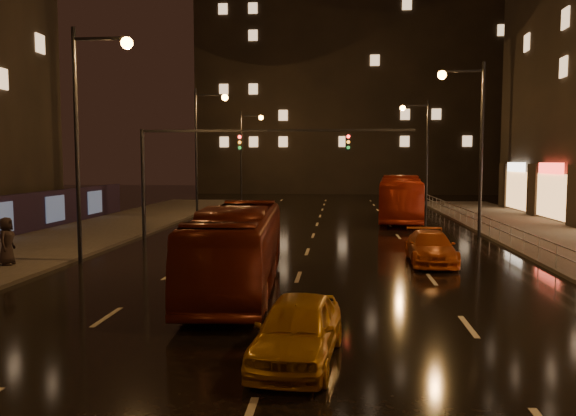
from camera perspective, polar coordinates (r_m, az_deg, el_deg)
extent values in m
plane|color=black|center=(31.39, 2.39, -3.30)|extent=(140.00, 140.00, 0.00)
cube|color=#38332D|center=(30.38, -24.55, -3.86)|extent=(7.00, 70.00, 0.15)
cube|color=black|center=(84.18, 7.07, 14.03)|extent=(44.00, 16.00, 36.00)
cylinder|color=black|center=(33.00, -14.49, 2.36)|extent=(0.22, 0.22, 6.20)
cube|color=black|center=(31.28, -1.26, 7.88)|extent=(15.20, 0.14, 0.14)
cube|color=black|center=(31.55, -4.90, 6.65)|extent=(0.32, 0.18, 0.95)
cube|color=black|center=(31.06, 6.14, 6.67)|extent=(0.32, 0.18, 0.95)
sphere|color=#FF1E19|center=(31.44, -4.94, 7.21)|extent=(0.18, 0.18, 0.18)
cylinder|color=#99999E|center=(55.84, 14.16, 0.77)|extent=(0.04, 0.04, 1.00)
cube|color=#99999E|center=(30.48, 21.74, -1.79)|extent=(0.05, 56.00, 0.05)
cube|color=#99999E|center=(30.53, 21.71, -2.54)|extent=(0.05, 56.00, 0.05)
imported|color=#5D1A0D|center=(19.30, -5.13, -4.08)|extent=(3.05, 10.48, 2.88)
imported|color=maroon|center=(42.30, 11.29, 1.01)|extent=(3.90, 12.38, 3.39)
imported|color=#B87711|center=(12.62, 0.99, -12.22)|extent=(2.10, 4.36, 1.44)
imported|color=#B84911|center=(25.13, 14.28, -3.90)|extent=(1.99, 4.72, 1.36)
imported|color=black|center=(25.79, -26.69, -3.02)|extent=(0.77, 1.05, 1.97)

